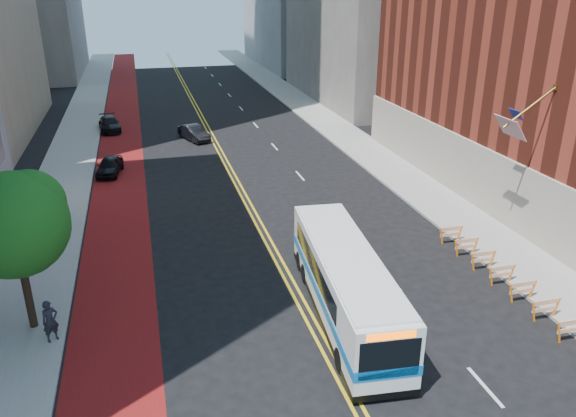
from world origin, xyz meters
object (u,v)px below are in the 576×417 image
(street_tree, at_px, (15,220))
(car_a, at_px, (110,166))
(car_c, at_px, (110,124))
(pedestrian, at_px, (50,321))
(car_b, at_px, (194,133))
(transit_bus, at_px, (345,282))

(street_tree, relative_size, car_a, 1.77)
(car_c, xyz_separation_m, pedestrian, (-1.27, -34.66, 0.38))
(car_b, height_order, pedestrian, pedestrian)
(transit_bus, bearing_deg, street_tree, 175.18)
(car_b, bearing_deg, transit_bus, -104.43)
(transit_bus, bearing_deg, car_c, 111.95)
(street_tree, bearing_deg, car_b, 71.14)
(car_a, distance_m, car_b, 10.68)
(street_tree, xyz_separation_m, pedestrian, (0.84, -1.29, -3.88))
(transit_bus, distance_m, car_a, 24.52)
(transit_bus, xyz_separation_m, car_b, (-3.24, 30.22, -0.93))
(car_c, bearing_deg, car_a, -94.81)
(car_a, xyz_separation_m, pedestrian, (-1.62, -21.24, 0.38))
(car_a, relative_size, pedestrian, 2.15)
(car_b, distance_m, car_c, 9.20)
(car_c, relative_size, pedestrian, 2.55)
(street_tree, relative_size, transit_bus, 0.59)
(car_b, bearing_deg, street_tree, -129.41)
(street_tree, height_order, car_b, street_tree)
(car_c, bearing_deg, car_b, -42.43)
(transit_bus, height_order, car_b, transit_bus)
(car_c, bearing_deg, street_tree, -99.96)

